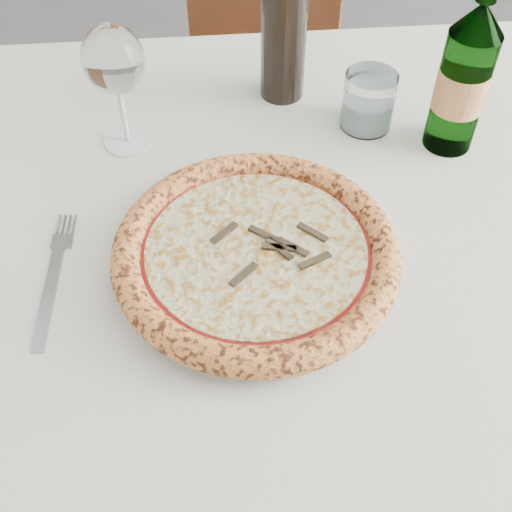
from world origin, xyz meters
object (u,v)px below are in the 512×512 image
object	(u,v)px
plate	(256,262)
wine_glass	(114,63)
pizza	(256,252)
beer_bottle	(464,78)
chair_far	(254,43)
wine_bottle	(284,24)
dining_table	(255,253)
tumbler	(368,104)

from	to	relation	value
plate	wine_glass	xyz separation A→B (m)	(-0.18, 0.24, 0.12)
plate	pizza	distance (m)	0.02
wine_glass	beer_bottle	distance (m)	0.45
chair_far	wine_bottle	xyz separation A→B (m)	(0.03, -0.53, 0.34)
beer_bottle	wine_bottle	bearing A→B (deg)	151.06
plate	wine_glass	bearing A→B (deg)	126.75
plate	dining_table	bearing A→B (deg)	90.00
wine_bottle	beer_bottle	bearing A→B (deg)	-28.94
dining_table	plate	distance (m)	0.14
dining_table	wine_glass	bearing A→B (deg)	142.28
dining_table	pizza	distance (m)	0.15
tumbler	wine_bottle	xyz separation A→B (m)	(-0.12, 0.08, 0.08)
dining_table	pizza	size ratio (longest dim) A/B	4.56
wine_glass	pizza	bearing A→B (deg)	-53.26
dining_table	chair_far	distance (m)	0.80
pizza	wine_bottle	bearing A→B (deg)	82.51
plate	wine_glass	distance (m)	0.32
pizza	tumbler	bearing A→B (deg)	58.73
wine_bottle	chair_far	bearing A→B (deg)	93.63
pizza	tumbler	world-z (taller)	tumbler
wine_glass	tumbler	xyz separation A→B (m)	(0.34, 0.03, -0.09)
plate	beer_bottle	distance (m)	0.37
wine_glass	chair_far	bearing A→B (deg)	73.72
chair_far	wine_glass	world-z (taller)	wine_glass
pizza	tumbler	distance (m)	0.32
chair_far	plate	distance (m)	0.92
chair_far	wine_glass	xyz separation A→B (m)	(-0.19, -0.65, 0.35)
tumbler	dining_table	bearing A→B (deg)	-133.91
dining_table	pizza	world-z (taller)	pizza
wine_glass	beer_bottle	xyz separation A→B (m)	(0.45, -0.01, -0.02)
plate	beer_bottle	size ratio (longest dim) A/B	1.18
chair_far	wine_glass	distance (m)	0.76
pizza	tumbler	xyz separation A→B (m)	(0.16, 0.27, 0.01)
dining_table	tumbler	distance (m)	0.27
dining_table	tumbler	world-z (taller)	tumbler
chair_far	wine_glass	bearing A→B (deg)	-106.28
chair_far	tumbler	xyz separation A→B (m)	(0.15, -0.61, 0.26)
beer_bottle	pizza	bearing A→B (deg)	-140.37
chair_far	wine_bottle	distance (m)	0.63
tumbler	beer_bottle	distance (m)	0.14
plate	wine_glass	size ratio (longest dim) A/B	1.73
wine_glass	tumbler	world-z (taller)	wine_glass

